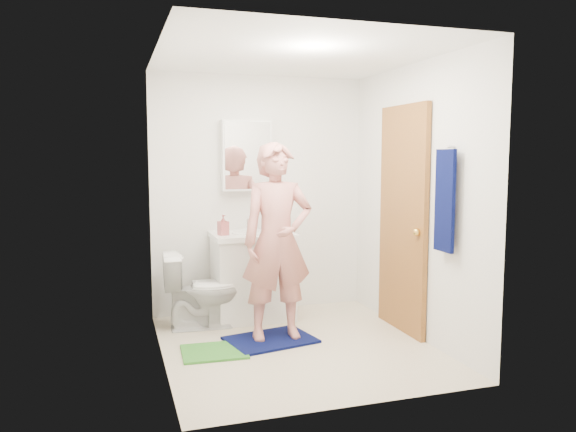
% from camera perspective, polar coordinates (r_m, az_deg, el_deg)
% --- Properties ---
extents(floor, '(2.20, 2.40, 0.02)m').
position_cam_1_polar(floor, '(4.87, 0.84, -13.17)').
color(floor, beige).
rests_on(floor, ground).
extents(ceiling, '(2.20, 2.40, 0.02)m').
position_cam_1_polar(ceiling, '(4.66, 0.89, 16.17)').
color(ceiling, white).
rests_on(ceiling, ground).
extents(wall_back, '(2.20, 0.02, 2.40)m').
position_cam_1_polar(wall_back, '(5.77, -2.92, 2.18)').
color(wall_back, silver).
rests_on(wall_back, ground).
extents(wall_front, '(2.20, 0.02, 2.40)m').
position_cam_1_polar(wall_front, '(3.49, 7.13, -0.50)').
color(wall_front, silver).
rests_on(wall_front, ground).
extents(wall_left, '(0.02, 2.40, 2.40)m').
position_cam_1_polar(wall_left, '(4.39, -13.03, 0.76)').
color(wall_left, silver).
rests_on(wall_left, ground).
extents(wall_right, '(0.02, 2.40, 2.40)m').
position_cam_1_polar(wall_right, '(5.07, 12.88, 1.48)').
color(wall_right, silver).
rests_on(wall_right, ground).
extents(vanity_cabinet, '(0.75, 0.55, 0.80)m').
position_cam_1_polar(vanity_cabinet, '(5.56, -3.61, -6.31)').
color(vanity_cabinet, white).
rests_on(vanity_cabinet, floor).
extents(countertop, '(0.79, 0.59, 0.05)m').
position_cam_1_polar(countertop, '(5.48, -3.64, -1.97)').
color(countertop, white).
rests_on(countertop, vanity_cabinet).
extents(sink_basin, '(0.40, 0.40, 0.03)m').
position_cam_1_polar(sink_basin, '(5.48, -3.64, -1.82)').
color(sink_basin, white).
rests_on(sink_basin, countertop).
extents(faucet, '(0.03, 0.03, 0.12)m').
position_cam_1_polar(faucet, '(5.65, -4.08, -0.87)').
color(faucet, silver).
rests_on(faucet, countertop).
extents(medicine_cabinet, '(0.50, 0.12, 0.70)m').
position_cam_1_polar(medicine_cabinet, '(5.65, -4.24, 6.15)').
color(medicine_cabinet, white).
rests_on(medicine_cabinet, wall_back).
extents(mirror_panel, '(0.46, 0.01, 0.66)m').
position_cam_1_polar(mirror_panel, '(5.59, -4.10, 6.15)').
color(mirror_panel, white).
rests_on(mirror_panel, wall_back).
extents(door, '(0.05, 0.80, 2.05)m').
position_cam_1_polar(door, '(5.19, 11.57, -0.32)').
color(door, '#A2652C').
rests_on(door, ground).
extents(door_knob, '(0.07, 0.07, 0.07)m').
position_cam_1_polar(door_knob, '(4.90, 12.95, -1.62)').
color(door_knob, gold).
rests_on(door_knob, door).
extents(towel, '(0.03, 0.24, 0.80)m').
position_cam_1_polar(towel, '(4.54, 15.65, 1.50)').
color(towel, '#060D40').
rests_on(towel, wall_right).
extents(towel_hook, '(0.06, 0.02, 0.02)m').
position_cam_1_polar(towel_hook, '(4.55, 16.23, 6.79)').
color(towel_hook, silver).
rests_on(towel_hook, wall_right).
extents(toilet, '(0.72, 0.44, 0.71)m').
position_cam_1_polar(toilet, '(5.32, -8.73, -7.45)').
color(toilet, white).
rests_on(toilet, floor).
extents(bath_mat, '(0.81, 0.65, 0.02)m').
position_cam_1_polar(bath_mat, '(4.98, -1.79, -12.46)').
color(bath_mat, '#060D40').
rests_on(bath_mat, floor).
extents(green_rug, '(0.54, 0.46, 0.02)m').
position_cam_1_polar(green_rug, '(4.74, -7.53, -13.51)').
color(green_rug, '#39872D').
rests_on(green_rug, floor).
extents(soap_dispenser, '(0.11, 0.11, 0.19)m').
position_cam_1_polar(soap_dispenser, '(5.34, -6.60, -0.91)').
color(soap_dispenser, '#AE5153').
rests_on(soap_dispenser, countertop).
extents(toothbrush_cup, '(0.17, 0.17, 0.10)m').
position_cam_1_polar(toothbrush_cup, '(5.64, -2.08, -0.96)').
color(toothbrush_cup, '#7A3B83').
rests_on(toothbrush_cup, countertop).
extents(man, '(0.62, 0.41, 1.69)m').
position_cam_1_polar(man, '(4.82, -1.10, -2.58)').
color(man, tan).
rests_on(man, bath_mat).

